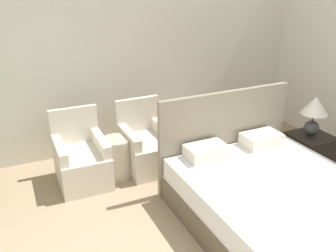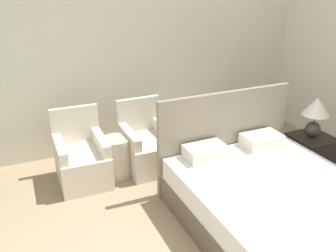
# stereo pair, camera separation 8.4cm
# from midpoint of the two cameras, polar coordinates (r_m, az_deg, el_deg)

# --- Properties ---
(wall_back) EXTENTS (10.00, 0.06, 2.90)m
(wall_back) POSITION_cam_midpoint_polar(r_m,az_deg,el_deg) (5.12, -9.82, 11.77)
(wall_back) COLOR silver
(wall_back) RESTS_ON ground_plane
(bed) EXTENTS (1.68, 2.11, 1.15)m
(bed) POSITION_cam_midpoint_polar(r_m,az_deg,el_deg) (3.89, 15.70, -11.26)
(bed) COLOR brown
(bed) RESTS_ON ground_plane
(armchair_near_window_left) EXTENTS (0.60, 0.73, 0.86)m
(armchair_near_window_left) POSITION_cam_midpoint_polar(r_m,az_deg,el_deg) (4.64, -13.49, -5.35)
(armchair_near_window_left) COLOR beige
(armchair_near_window_left) RESTS_ON ground_plane
(armchair_near_window_right) EXTENTS (0.59, 0.72, 0.86)m
(armchair_near_window_right) POSITION_cam_midpoint_polar(r_m,az_deg,el_deg) (4.85, -3.76, -3.46)
(armchair_near_window_right) COLOR beige
(armchair_near_window_right) RESTS_ON ground_plane
(nightstand) EXTENTS (0.48, 0.47, 0.51)m
(nightstand) POSITION_cam_midpoint_polar(r_m,az_deg,el_deg) (5.02, 20.17, -4.03)
(nightstand) COLOR black
(nightstand) RESTS_ON ground_plane
(table_lamp) EXTENTS (0.33, 0.33, 0.49)m
(table_lamp) POSITION_cam_midpoint_polar(r_m,az_deg,el_deg) (4.82, 20.95, 2.28)
(table_lamp) COLOR #333333
(table_lamp) RESTS_ON nightstand
(side_table) EXTENTS (0.36, 0.36, 0.51)m
(side_table) POSITION_cam_midpoint_polar(r_m,az_deg,el_deg) (4.68, -8.30, -4.78)
(side_table) COLOR #B7AD93
(side_table) RESTS_ON ground_plane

